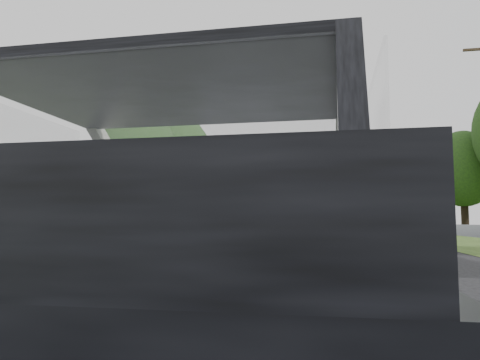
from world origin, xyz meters
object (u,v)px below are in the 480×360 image
at_px(other_car, 293,225).
at_px(highway_sign, 444,214).
at_px(cat, 248,179).
at_px(subject_car, 201,236).

distance_m(other_car, highway_sign, 11.25).
relative_size(cat, other_car, 0.16).
height_order(subject_car, cat, subject_car).
bearing_deg(subject_car, cat, 76.63).
bearing_deg(other_car, subject_car, -92.31).
xyz_separation_m(other_car, highway_sign, (7.74, 8.15, 0.61)).
bearing_deg(highway_sign, cat, -109.17).
relative_size(other_car, highway_sign, 1.60).
xyz_separation_m(subject_car, other_car, (-0.93, 17.16, -0.05)).
bearing_deg(highway_sign, subject_car, -109.13).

